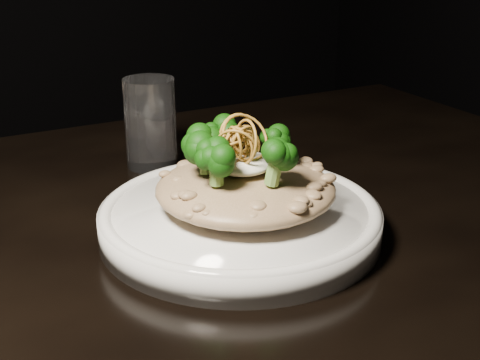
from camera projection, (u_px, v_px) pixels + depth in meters
table at (192, 316)px, 0.65m from camera, size 1.10×0.80×0.75m
plate at (240, 221)px, 0.63m from camera, size 0.26×0.26×0.03m
risotto at (246, 188)px, 0.62m from camera, size 0.17×0.17×0.04m
broccoli at (245, 150)px, 0.60m from camera, size 0.11×0.11×0.04m
cheese at (242, 163)px, 0.60m from camera, size 0.06×0.06×0.02m
shallots at (238, 136)px, 0.59m from camera, size 0.05×0.05×0.04m
drinking_glass at (150, 123)px, 0.78m from camera, size 0.07×0.07×0.11m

